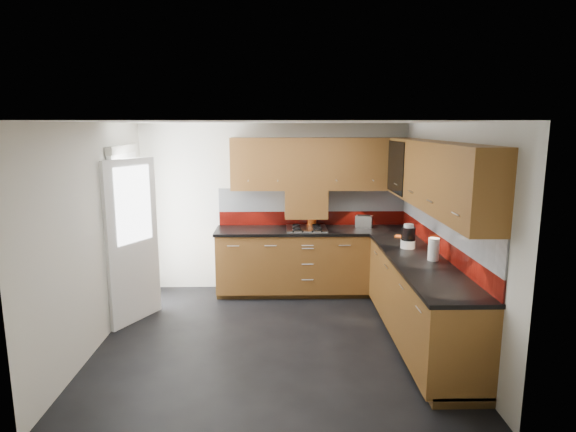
{
  "coord_description": "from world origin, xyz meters",
  "views": [
    {
      "loc": [
        0.07,
        -5.07,
        2.37
      ],
      "look_at": [
        0.18,
        0.65,
        1.29
      ],
      "focal_mm": 30.0,
      "sensor_mm": 36.0,
      "label": 1
    }
  ],
  "objects_px": {
    "gas_hob": "(307,228)",
    "utensil_pot": "(312,219)",
    "food_processor": "(408,237)",
    "toaster": "(364,221)"
  },
  "relations": [
    {
      "from": "food_processor",
      "to": "toaster",
      "type": "bearing_deg",
      "value": 104.66
    },
    {
      "from": "utensil_pot",
      "to": "toaster",
      "type": "relative_size",
      "value": 1.66
    },
    {
      "from": "gas_hob",
      "to": "utensil_pot",
      "type": "relative_size",
      "value": 1.28
    },
    {
      "from": "gas_hob",
      "to": "toaster",
      "type": "xyz_separation_m",
      "value": [
        0.83,
        0.15,
        0.07
      ]
    },
    {
      "from": "gas_hob",
      "to": "utensil_pot",
      "type": "bearing_deg",
      "value": 68.8
    },
    {
      "from": "gas_hob",
      "to": "toaster",
      "type": "height_order",
      "value": "toaster"
    },
    {
      "from": "utensil_pot",
      "to": "toaster",
      "type": "bearing_deg",
      "value": -6.22
    },
    {
      "from": "gas_hob",
      "to": "utensil_pot",
      "type": "height_order",
      "value": "utensil_pot"
    },
    {
      "from": "gas_hob",
      "to": "food_processor",
      "type": "relative_size",
      "value": 1.95
    },
    {
      "from": "food_processor",
      "to": "gas_hob",
      "type": "bearing_deg",
      "value": 137.48
    }
  ]
}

